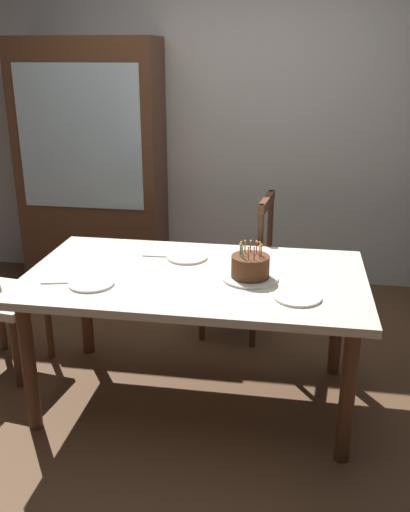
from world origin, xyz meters
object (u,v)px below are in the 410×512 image
at_px(plate_near_celebrant, 91,284).
at_px(plate_far_side, 187,257).
at_px(dining_table, 195,289).
at_px(birthday_cake, 250,268).
at_px(plate_near_guest, 297,297).
at_px(china_cabinet, 92,166).
at_px(chair_spindle_back, 238,269).

height_order(plate_near_celebrant, plate_far_side, same).
distance_m(dining_table, birthday_cake, 0.31).
relative_size(plate_near_celebrant, plate_far_side, 1.00).
height_order(plate_near_guest, china_cabinet, china_cabinet).
distance_m(plate_near_celebrant, chair_spindle_back, 1.22).
bearing_deg(plate_near_guest, birthday_cake, 139.97).
bearing_deg(plate_near_celebrant, china_cabinet, 109.44).
bearing_deg(birthday_cake, chair_spindle_back, 99.63).
relative_size(plate_near_celebrant, plate_near_guest, 1.00).
height_order(plate_near_celebrant, plate_near_guest, same).
height_order(plate_far_side, plate_near_guest, same).
distance_m(plate_far_side, plate_near_guest, 0.74).
relative_size(plate_near_guest, china_cabinet, 0.12).
relative_size(dining_table, plate_near_celebrant, 7.80).
relative_size(plate_near_celebrant, chair_spindle_back, 0.23).
relative_size(plate_far_side, china_cabinet, 0.12).
bearing_deg(chair_spindle_back, dining_table, -99.91).
relative_size(birthday_cake, plate_near_guest, 1.27).
distance_m(plate_near_celebrant, plate_near_guest, 0.99).
bearing_deg(plate_far_side, china_cabinet, 127.10).
xyz_separation_m(chair_spindle_back, china_cabinet, (-1.24, 0.76, 0.49)).
bearing_deg(plate_near_guest, china_cabinet, 132.25).
distance_m(dining_table, china_cabinet, 1.93).
height_order(dining_table, plate_far_side, plate_far_side).
relative_size(dining_table, plate_far_side, 7.80).
bearing_deg(china_cabinet, birthday_cake, -48.87).
xyz_separation_m(birthday_cake, plate_near_celebrant, (-0.75, -0.20, -0.05)).
xyz_separation_m(plate_near_celebrant, plate_far_side, (0.39, 0.44, 0.00)).
relative_size(dining_table, plate_near_guest, 7.80).
height_order(plate_far_side, china_cabinet, china_cabinet).
bearing_deg(china_cabinet, dining_table, -54.80).
bearing_deg(china_cabinet, plate_near_guest, -47.75).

